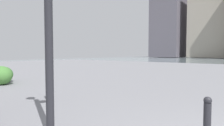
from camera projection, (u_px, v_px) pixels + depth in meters
building_annex at (209, 22)px, 64.18m from camera, size 11.13×11.84×23.71m
building_highrise at (169, 12)px, 71.05m from camera, size 10.51×12.03×34.15m
bollard_near at (207, 118)px, 3.13m from camera, size 0.13×0.13×0.75m
bollard_mid at (48, 88)px, 5.97m from camera, size 0.13×0.13×0.70m
shrub_low at (4, 74)px, 9.55m from camera, size 0.91×0.82×0.77m
shrub_round at (1, 75)px, 8.74m from camera, size 1.02×0.92×0.87m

